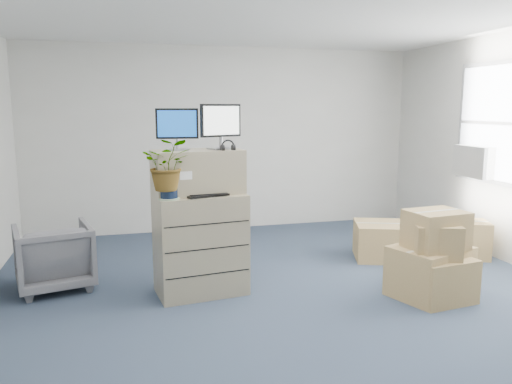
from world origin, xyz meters
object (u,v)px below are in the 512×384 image
Objects in this scene: potted_plant at (168,171)px; office_chair at (54,253)px; water_bottle at (207,181)px; monitor_left at (177,127)px; filing_cabinet_lower at (201,244)px; monitor_right at (221,124)px; keyboard at (207,195)px.

potted_plant is 0.74× the size of office_chair.
water_bottle is at bearing 33.02° from potted_plant.
filing_cabinet_lower is at bearing -8.29° from monitor_left.
monitor_right is 0.60× the size of office_chair.
monitor_right is 2.23m from office_chair.
office_chair is at bearing 153.55° from filing_cabinet_lower.
office_chair is (-1.56, 0.44, -0.77)m from water_bottle.
filing_cabinet_lower is at bearing 173.41° from monitor_right.
monitor_right is at bearing -3.57° from water_bottle.
keyboard is at bearing 10.33° from potted_plant.
monitor_right is at bearing 7.45° from filing_cabinet_lower.
office_chair is (-1.15, 0.71, -0.92)m from potted_plant.
filing_cabinet_lower is at bearing -141.27° from water_bottle.
monitor_left is 0.92× the size of monitor_right.
keyboard is at bearing -155.87° from monitor_right.
monitor_left is 0.44m from monitor_right.
water_bottle is 0.32× the size of office_chair.
monitor_left is 0.62m from water_bottle.
monitor_left is (-0.20, 0.05, 1.19)m from filing_cabinet_lower.
potted_plant is at bearing -146.98° from water_bottle.
water_bottle reaches higher than office_chair.
keyboard is 1.78m from office_chair.
filing_cabinet_lower is 1.24m from monitor_right.
keyboard is 1.75× the size of water_bottle.
filing_cabinet_lower is at bearing 147.25° from office_chair.
monitor_left is at bearing 127.17° from keyboard.
monitor_right is at bearing 24.73° from potted_plant.
office_chair is at bearing 143.95° from monitor_right.
filing_cabinet_lower is at bearing 31.29° from potted_plant.
monitor_right reaches higher than monitor_left.
office_chair is (-1.53, 0.64, -0.66)m from keyboard.
monitor_left is at bearing -176.57° from water_bottle.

